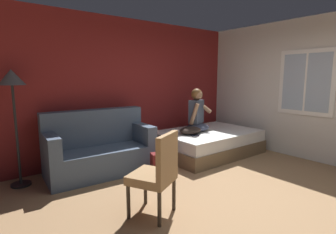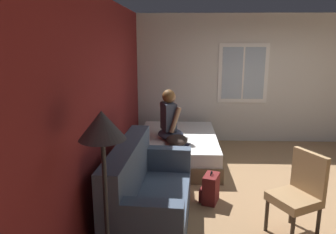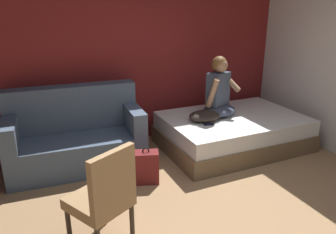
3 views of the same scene
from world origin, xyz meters
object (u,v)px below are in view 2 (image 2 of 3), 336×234
Objects in this scene: bed at (178,148)px; floor_lamp at (103,146)px; couch at (147,198)px; side_chair at (299,191)px; cell_phone at (188,144)px; person_seated at (170,119)px; backpack at (210,189)px; throw_pillow at (177,140)px.

floor_lamp is (-3.39, 0.55, 1.19)m from bed.
couch is at bearing -9.94° from floor_lamp.
side_chair reaches higher than cell_phone.
couch is at bearing 174.34° from person_seated.
side_chair is 1.22m from backpack.
side_chair is at bearing -60.18° from floor_lamp.
floor_lamp is at bearing 172.79° from person_seated.
person_seated reaches higher than backpack.
side_chair is 2.14× the size of backpack.
cell_phone is (-0.34, -0.31, -0.35)m from person_seated.
floor_lamp is (-1.11, 1.93, 0.90)m from side_chair.
couch is at bearing -90.94° from cell_phone.
bed is at bearing 123.09° from cell_phone.
person_seated is at bearing -7.21° from floor_lamp.
floor_lamp is at bearing 169.58° from throw_pillow.
couch is 1.56m from floor_lamp.
side_chair is (-2.28, -1.38, 0.30)m from bed.
side_chair is 2.04× the size of throw_pillow.
backpack is (-1.38, -0.60, -0.64)m from person_seated.
throw_pillow is (1.80, 1.40, 0.02)m from side_chair.
floor_lamp is (-2.91, 0.53, 0.88)m from throw_pillow.
side_chair is at bearing -91.44° from couch.
bed is 2.27m from couch.
bed is 1.62m from backpack.
couch is 1.03× the size of floor_lamp.
person_seated reaches higher than couch.
couch reaches higher than throw_pillow.
bed is 1.18× the size of couch.
bed is at bearing -8.90° from couch.
person_seated is at bearing 23.56° from backpack.
person_seated reaches higher than bed.
backpack is 0.27× the size of floor_lamp.
throw_pillow is 3.33× the size of cell_phone.
floor_lamp reaches higher than backpack.
throw_pillow is at bearing -176.59° from cell_phone.
person_seated is (2.10, 1.53, 0.30)m from side_chair.
couch is 2.11m from person_seated.
bed is 2.37× the size of person_seated.
couch is 1.74m from side_chair.
bed is 1.22× the size of floor_lamp.
cell_phone is 3.10m from floor_lamp.
couch is 12.17× the size of cell_phone.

